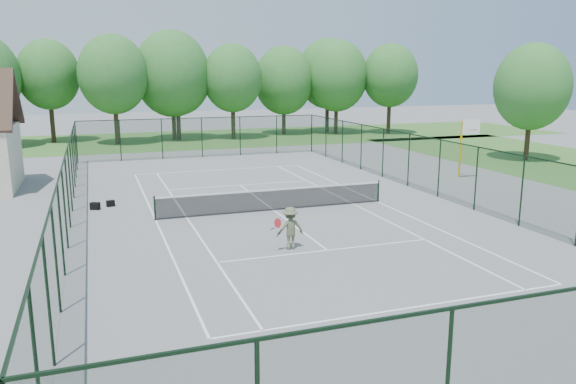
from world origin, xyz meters
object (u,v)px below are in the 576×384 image
at_px(tennis_player, 290,228).
at_px(sports_bag_a, 95,206).
at_px(tennis_net, 274,199).
at_px(basketball_goal, 466,137).

bearing_deg(tennis_player, sports_bag_a, 127.64).
xyz_separation_m(tennis_net, sports_bag_a, (-7.98, 2.97, -0.40)).
bearing_deg(tennis_net, sports_bag_a, 159.62).
height_order(tennis_net, basketball_goal, basketball_goal).
height_order(basketball_goal, sports_bag_a, basketball_goal).
bearing_deg(sports_bag_a, basketball_goal, 26.40).
xyz_separation_m(tennis_net, tennis_player, (-1.23, -5.79, 0.22)).
xyz_separation_m(tennis_net, basketball_goal, (13.53, 3.96, 1.99)).
height_order(tennis_net, sports_bag_a, tennis_net).
distance_m(tennis_net, tennis_player, 5.92).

